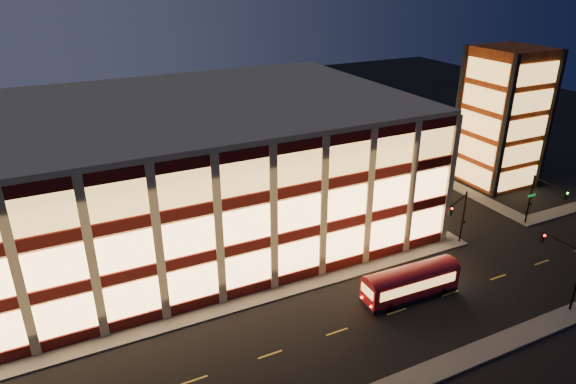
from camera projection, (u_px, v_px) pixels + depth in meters
ground at (262, 305)px, 45.04m from camera, size 200.00×200.00×0.00m
sidewalk_office_south at (226, 307)px, 44.61m from camera, size 54.00×2.00×0.15m
sidewalk_office_east at (369, 189)px, 68.27m from camera, size 2.00×30.00×0.15m
sidewalk_tower_south at (562, 211)px, 62.06m from camera, size 14.00×2.00×0.15m
sidewalk_tower_west at (434, 175)px, 72.73m from camera, size 2.00×30.00×0.15m
office_building at (172, 170)px, 54.78m from camera, size 50.45×30.45×14.50m
stair_tower at (503, 118)px, 67.40m from camera, size 8.60×8.60×18.00m
traffic_signal_far at (459, 212)px, 52.58m from camera, size 3.79×1.87×6.00m
traffic_signal_right at (542, 196)px, 56.46m from camera, size 1.20×4.37×6.00m
traffic_signal_near at (565, 261)px, 43.86m from camera, size 0.32×4.45×6.00m
trolley_bus at (411, 281)px, 45.47m from camera, size 9.14×2.64×3.07m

